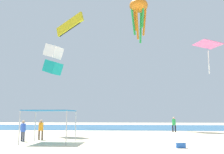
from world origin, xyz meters
TOP-DOWN VIEW (x-y plane):
  - ground at (0.00, 0.00)m, footprint 110.00×110.00m
  - ocean_strip at (0.00, 26.34)m, footprint 110.00×21.33m
  - canopy_tent at (-4.55, -0.05)m, footprint 3.35×2.96m
  - person_near_tent at (-6.90, 0.76)m, footprint 0.38×0.38m
  - person_leftmost at (6.62, 13.19)m, footprint 0.44×0.43m
  - person_central at (-5.95, 2.06)m, footprint 0.43×0.39m
  - cooler_box at (4.49, -2.41)m, footprint 0.57×0.37m
  - kite_box_white at (-6.82, 7.34)m, footprint 2.17×1.99m
  - kite_parafoil_yellow at (-9.96, 26.42)m, footprint 5.98×3.59m
  - kite_diamond_pink at (10.09, 9.58)m, footprint 3.10×3.11m
  - kite_octopus_orange at (2.81, 19.63)m, footprint 4.11×4.11m

SIDE VIEW (x-z plane):
  - ground at x=0.00m, z-range -0.10..0.00m
  - ocean_strip at x=0.00m, z-range 0.00..0.03m
  - cooler_box at x=4.49m, z-range 0.00..0.35m
  - person_near_tent at x=-6.90m, z-range 0.14..1.74m
  - person_central at x=-5.95m, z-range 0.14..1.78m
  - person_leftmost at x=6.62m, z-range 0.16..1.96m
  - canopy_tent at x=-4.55m, z-range 1.07..3.43m
  - kite_box_white at x=-6.82m, z-range 6.22..9.61m
  - kite_diamond_pink at x=10.09m, z-range 7.91..11.44m
  - kite_octopus_orange at x=2.81m, z-range 15.43..22.33m
  - kite_parafoil_yellow at x=-9.96m, z-range 16.91..20.94m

